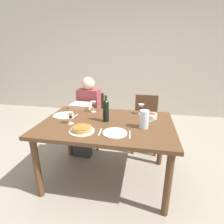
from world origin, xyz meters
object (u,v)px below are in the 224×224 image
(baked_tart, at_px, (82,129))
(salad_bowl, at_px, (151,116))
(dining_table, at_px, (107,130))
(chair_left, at_px, (92,115))
(wine_glass_centre, at_px, (70,116))
(chair_right, at_px, (146,119))
(dinner_plate_right_setting, at_px, (115,133))
(water_pitcher, at_px, (144,120))
(wine_bottle, at_px, (106,111))
(dinner_plate_left_setting, at_px, (64,115))
(wine_glass_left_diner, at_px, (141,107))
(wine_glass_right_diner, at_px, (93,104))
(diner_left, at_px, (87,113))

(baked_tart, relative_size, salad_bowl, 1.82)
(dining_table, distance_m, chair_left, 1.00)
(wine_glass_centre, xyz_separation_m, chair_right, (0.84, 0.97, -0.36))
(dinner_plate_right_setting, distance_m, chair_right, 1.20)
(water_pitcher, xyz_separation_m, baked_tart, (-0.62, -0.21, -0.06))
(wine_bottle, xyz_separation_m, wine_glass_centre, (-0.37, -0.15, -0.03))
(wine_bottle, distance_m, wine_glass_centre, 0.40)
(baked_tart, bearing_deg, dinner_plate_left_setting, 134.07)
(wine_glass_left_diner, xyz_separation_m, chair_left, (-0.82, 0.52, -0.36))
(dining_table, bearing_deg, wine_glass_right_diner, 126.60)
(chair_left, height_order, chair_right, same)
(wine_bottle, height_order, wine_glass_centre, wine_bottle)
(dining_table, xyz_separation_m, dinner_plate_right_setting, (0.14, -0.26, 0.10))
(wine_glass_left_diner, distance_m, wine_glass_right_diner, 0.63)
(water_pitcher, bearing_deg, dining_table, 171.41)
(baked_tart, xyz_separation_m, chair_right, (0.65, 1.14, -0.29))
(chair_right, bearing_deg, chair_left, -0.55)
(dinner_plate_right_setting, bearing_deg, dinner_plate_left_setting, 152.23)
(water_pitcher, bearing_deg, wine_glass_centre, -177.21)
(wine_bottle, relative_size, wine_glass_right_diner, 2.09)
(dinner_plate_right_setting, bearing_deg, salad_bowl, 53.66)
(dinner_plate_left_setting, xyz_separation_m, dinner_plate_right_setting, (0.72, -0.38, 0.00))
(baked_tart, xyz_separation_m, salad_bowl, (0.70, 0.51, 0.01))
(dining_table, relative_size, wine_glass_right_diner, 10.20)
(wine_glass_left_diner, relative_size, dinner_plate_left_setting, 0.52)
(wine_glass_left_diner, distance_m, dinner_plate_left_setting, 0.99)
(wine_bottle, height_order, diner_left, diner_left)
(diner_left, bearing_deg, wine_bottle, 130.74)
(wine_glass_right_diner, bearing_deg, baked_tart, -85.37)
(wine_bottle, relative_size, chair_right, 0.35)
(salad_bowl, relative_size, wine_glass_right_diner, 0.97)
(wine_glass_centre, distance_m, dinner_plate_left_setting, 0.31)
(dining_table, bearing_deg, wine_glass_centre, -165.21)
(water_pitcher, xyz_separation_m, wine_glass_right_diner, (-0.67, 0.40, 0.02))
(dinner_plate_right_setting, height_order, chair_right, chair_right)
(baked_tart, bearing_deg, salad_bowl, 35.90)
(wine_glass_right_diner, bearing_deg, diner_left, 123.84)
(wine_bottle, bearing_deg, water_pitcher, -13.97)
(dining_table, height_order, wine_glass_right_diner, wine_glass_right_diner)
(wine_bottle, relative_size, dinner_plate_right_setting, 1.26)
(wine_bottle, distance_m, wine_glass_left_diner, 0.51)
(dinner_plate_right_setting, height_order, diner_left, diner_left)
(baked_tart, xyz_separation_m, diner_left, (-0.26, 0.92, -0.17))
(water_pitcher, bearing_deg, salad_bowl, 74.51)
(wine_glass_left_diner, xyz_separation_m, diner_left, (-0.83, 0.28, -0.24))
(chair_left, bearing_deg, dining_table, 121.14)
(dining_table, bearing_deg, chair_left, 116.65)
(water_pitcher, distance_m, dinner_plate_left_setting, 1.02)
(water_pitcher, distance_m, wine_glass_right_diner, 0.78)
(salad_bowl, xyz_separation_m, dinner_plate_left_setting, (-1.08, -0.11, -0.03))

